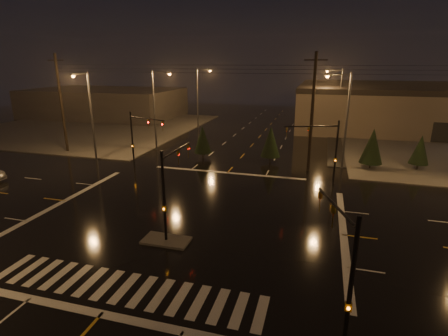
{
  "coord_description": "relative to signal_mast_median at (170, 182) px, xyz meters",
  "views": [
    {
      "loc": [
        8.99,
        -22.28,
        11.05
      ],
      "look_at": [
        1.86,
        3.08,
        3.0
      ],
      "focal_mm": 28.0,
      "sensor_mm": 36.0,
      "label": 1
    }
  ],
  "objects": [
    {
      "name": "utility_pole_1",
      "position": [
        8.0,
        17.07,
        2.38
      ],
      "size": [
        2.2,
        0.32,
        12.0
      ],
      "color": "black",
      "rests_on": "ground"
    },
    {
      "name": "streetlight_4",
      "position": [
        11.18,
        39.07,
        2.05
      ],
      "size": [
        2.77,
        0.32,
        10.0
      ],
      "color": "#38383A",
      "rests_on": "ground"
    },
    {
      "name": "conifer_1",
      "position": [
        19.18,
        20.49,
        -1.53
      ],
      "size": [
        1.95,
        1.95,
        3.74
      ],
      "color": "black",
      "rests_on": "ground"
    },
    {
      "name": "commercial_block",
      "position": [
        -35.0,
        45.07,
        -0.95
      ],
      "size": [
        30.0,
        18.0,
        5.6
      ],
      "primitive_type": "cube",
      "color": "#3B3534",
      "rests_on": "ground"
    },
    {
      "name": "ground",
      "position": [
        -0.0,
        3.07,
        -3.75
      ],
      "size": [
        140.0,
        140.0,
        0.0
      ],
      "primitive_type": "plane",
      "color": "black",
      "rests_on": "ground"
    },
    {
      "name": "streetlight_1",
      "position": [
        -11.18,
        21.07,
        2.05
      ],
      "size": [
        2.77,
        0.32,
        10.0
      ],
      "color": "#38383A",
      "rests_on": "ground"
    },
    {
      "name": "conifer_4",
      "position": [
        3.64,
        19.24,
        -1.34
      ],
      "size": [
        2.2,
        2.2,
        4.14
      ],
      "color": "black",
      "rests_on": "ground"
    },
    {
      "name": "signal_mast_nw",
      "position": [
        -9.5,
        13.21,
        0.04
      ],
      "size": [
        4.84,
        1.86,
        6.0
      ],
      "color": "black",
      "rests_on": "ground"
    },
    {
      "name": "stop_bar_far",
      "position": [
        -0.0,
        14.07,
        -3.75
      ],
      "size": [
        16.0,
        0.5,
        0.01
      ],
      "primitive_type": "cube",
      "color": "beige",
      "rests_on": "ground"
    },
    {
      "name": "streetlight_5",
      "position": [
        -16.0,
        14.26,
        2.05
      ],
      "size": [
        0.32,
        2.77,
        10.0
      ],
      "color": "#38383A",
      "rests_on": "ground"
    },
    {
      "name": "signal_mast_median",
      "position": [
        0.0,
        0.0,
        0.0
      ],
      "size": [
        0.25,
        4.59,
        6.0
      ],
      "color": "black",
      "rests_on": "ground"
    },
    {
      "name": "conifer_3",
      "position": [
        -4.31,
        18.8,
        -1.44
      ],
      "size": [
        2.06,
        2.06,
        3.92
      ],
      "color": "black",
      "rests_on": "ground"
    },
    {
      "name": "conifer_0",
      "position": [
        14.34,
        19.47,
        -1.21
      ],
      "size": [
        2.37,
        2.37,
        4.4
      ],
      "color": "black",
      "rests_on": "ground"
    },
    {
      "name": "streetlight_3",
      "position": [
        11.18,
        19.07,
        2.05
      ],
      "size": [
        2.77,
        0.32,
        10.0
      ],
      "color": "#38383A",
      "rests_on": "ground"
    },
    {
      "name": "streetlight_2",
      "position": [
        -11.18,
        37.07,
        2.05
      ],
      "size": [
        2.77,
        0.32,
        10.0
      ],
      "color": "#38383A",
      "rests_on": "ground"
    },
    {
      "name": "sidewalk_nw",
      "position": [
        -30.0,
        33.07,
        -3.69
      ],
      "size": [
        36.0,
        36.0,
        0.12
      ],
      "primitive_type": "cube",
      "color": "#4D4B45",
      "rests_on": "ground"
    },
    {
      "name": "utility_pole_0",
      "position": [
        -22.0,
        17.07,
        2.38
      ],
      "size": [
        2.2,
        0.32,
        12.0
      ],
      "color": "black",
      "rests_on": "ground"
    },
    {
      "name": "crosswalk",
      "position": [
        -0.0,
        -5.93,
        -3.75
      ],
      "size": [
        15.0,
        2.6,
        0.01
      ],
      "primitive_type": "cube",
      "color": "beige",
      "rests_on": "ground"
    },
    {
      "name": "median_island",
      "position": [
        -0.0,
        -0.93,
        -3.68
      ],
      "size": [
        3.0,
        1.6,
        0.15
      ],
      "primitive_type": "cube",
      "color": "#4D4B45",
      "rests_on": "ground"
    },
    {
      "name": "signal_mast_se",
      "position": [
        10.23,
        -6.68,
        -0.04
      ],
      "size": [
        1.55,
        3.87,
        6.0
      ],
      "color": "black",
      "rests_on": "ground"
    },
    {
      "name": "signal_mast_ne",
      "position": [
        9.5,
        13.21,
        0.04
      ],
      "size": [
        4.84,
        1.86,
        6.0
      ],
      "color": "black",
      "rests_on": "ground"
    },
    {
      "name": "stop_bar_near",
      "position": [
        -0.0,
        -7.93,
        -3.75
      ],
      "size": [
        16.0,
        0.5,
        0.01
      ],
      "primitive_type": "cube",
      "color": "beige",
      "rests_on": "ground"
    }
  ]
}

